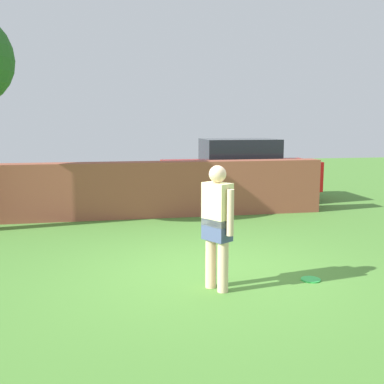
# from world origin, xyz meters

# --- Properties ---
(ground_plane) EXTENTS (40.00, 40.00, 0.00)m
(ground_plane) POSITION_xyz_m (0.00, 0.00, 0.00)
(ground_plane) COLOR #4C8433
(brick_wall) EXTENTS (10.26, 0.50, 1.27)m
(brick_wall) POSITION_xyz_m (-1.50, 4.16, 0.64)
(brick_wall) COLOR brown
(brick_wall) RESTS_ON ground
(person) EXTENTS (0.38, 0.47, 1.62)m
(person) POSITION_xyz_m (-0.09, -0.69, 0.90)
(person) COLOR beige
(person) RESTS_ON ground
(car) EXTENTS (4.23, 1.99, 1.72)m
(car) POSITION_xyz_m (2.18, 5.87, 0.86)
(car) COLOR #A51111
(car) RESTS_ON ground
(frisbee_green) EXTENTS (0.27, 0.27, 0.02)m
(frisbee_green) POSITION_xyz_m (1.27, -0.60, 0.01)
(frisbee_green) COLOR green
(frisbee_green) RESTS_ON ground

